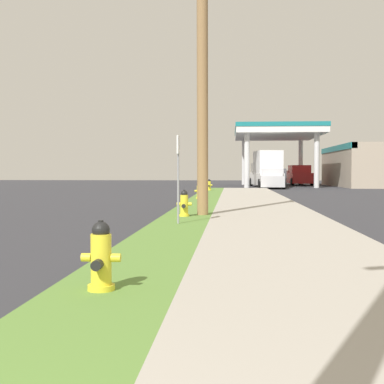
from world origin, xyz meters
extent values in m
cylinder|color=yellow|center=(0.59, 5.25, 0.15)|extent=(0.29, 0.29, 0.06)
cylinder|color=yellow|center=(0.59, 5.25, 0.42)|extent=(0.22, 0.22, 0.60)
sphere|color=black|center=(0.59, 5.25, 0.76)|extent=(0.19, 0.19, 0.19)
cylinder|color=black|center=(0.59, 5.25, 0.84)|extent=(0.06, 0.06, 0.05)
cylinder|color=yellow|center=(0.43, 5.25, 0.47)|extent=(0.10, 0.09, 0.09)
cylinder|color=yellow|center=(0.75, 5.25, 0.47)|extent=(0.10, 0.09, 0.09)
cylinder|color=black|center=(0.59, 5.08, 0.42)|extent=(0.11, 0.12, 0.11)
cylinder|color=yellow|center=(0.65, 14.49, 0.15)|extent=(0.29, 0.29, 0.06)
cylinder|color=yellow|center=(0.65, 14.49, 0.42)|extent=(0.22, 0.22, 0.60)
sphere|color=black|center=(0.65, 14.49, 0.76)|extent=(0.19, 0.19, 0.19)
cylinder|color=black|center=(0.65, 14.49, 0.84)|extent=(0.06, 0.06, 0.05)
cylinder|color=yellow|center=(0.49, 14.49, 0.47)|extent=(0.10, 0.09, 0.09)
cylinder|color=yellow|center=(0.81, 14.49, 0.47)|extent=(0.10, 0.09, 0.09)
cylinder|color=black|center=(0.65, 14.32, 0.42)|extent=(0.11, 0.12, 0.11)
cylinder|color=yellow|center=(0.47, 24.24, 0.15)|extent=(0.29, 0.29, 0.06)
cylinder|color=yellow|center=(0.47, 24.24, 0.42)|extent=(0.22, 0.22, 0.60)
sphere|color=black|center=(0.47, 24.24, 0.76)|extent=(0.19, 0.19, 0.19)
cylinder|color=black|center=(0.47, 24.24, 0.84)|extent=(0.06, 0.06, 0.05)
cylinder|color=yellow|center=(0.31, 24.24, 0.47)|extent=(0.10, 0.09, 0.09)
cylinder|color=yellow|center=(0.63, 24.24, 0.47)|extent=(0.10, 0.09, 0.09)
cylinder|color=black|center=(0.47, 24.07, 0.42)|extent=(0.11, 0.12, 0.11)
cylinder|color=yellow|center=(0.49, 34.68, 0.15)|extent=(0.29, 0.29, 0.06)
cylinder|color=yellow|center=(0.49, 34.68, 0.42)|extent=(0.22, 0.22, 0.60)
sphere|color=black|center=(0.49, 34.68, 0.76)|extent=(0.19, 0.19, 0.19)
cylinder|color=black|center=(0.49, 34.68, 0.84)|extent=(0.06, 0.06, 0.05)
cylinder|color=yellow|center=(0.33, 34.68, 0.47)|extent=(0.10, 0.09, 0.09)
cylinder|color=yellow|center=(0.65, 34.68, 0.47)|extent=(0.10, 0.09, 0.09)
cylinder|color=black|center=(0.49, 34.51, 0.42)|extent=(0.11, 0.12, 0.11)
cylinder|color=#937047|center=(1.13, 14.96, 4.23)|extent=(0.35, 0.54, 8.22)
cylinder|color=gray|center=(0.69, 12.45, 1.17)|extent=(0.05, 0.05, 2.10)
cube|color=white|center=(0.69, 12.45, 2.02)|extent=(0.04, 0.36, 0.44)
cylinder|color=silver|center=(3.23, 44.14, 2.28)|extent=(0.44, 0.44, 4.55)
cylinder|color=silver|center=(8.98, 44.14, 2.28)|extent=(0.44, 0.44, 4.55)
cylinder|color=silver|center=(3.23, 54.34, 2.28)|extent=(0.44, 0.44, 4.55)
cylinder|color=silver|center=(8.98, 54.34, 2.28)|extent=(0.44, 0.44, 4.55)
cube|color=white|center=(6.11, 49.24, 4.80)|extent=(7.54, 12.00, 0.50)
cube|color=#197A7F|center=(6.11, 49.24, 5.23)|extent=(7.64, 12.10, 0.36)
cube|color=#47474C|center=(6.11, 44.14, 0.80)|extent=(0.70, 1.10, 1.60)
cube|color=#47474C|center=(6.11, 54.34, 0.80)|extent=(0.70, 1.10, 1.60)
cube|color=tan|center=(14.26, 49.24, 1.85)|extent=(5.71, 13.89, 3.70)
cube|color=#197A7F|center=(11.60, 49.24, 3.45)|extent=(0.50, 13.89, 0.50)
cube|color=#BCBCC1|center=(5.17, 42.24, 0.59)|extent=(2.00, 4.57, 0.85)
cube|color=#BCBCC1|center=(5.16, 42.02, 1.29)|extent=(1.68, 2.09, 0.56)
cylinder|color=black|center=(4.38, 43.97, 0.30)|extent=(0.24, 0.61, 0.60)
cylinder|color=black|center=(6.10, 43.90, 0.30)|extent=(0.24, 0.61, 0.60)
cylinder|color=black|center=(4.24, 40.58, 0.30)|extent=(0.24, 0.61, 0.60)
cylinder|color=black|center=(5.96, 40.51, 0.30)|extent=(0.24, 0.61, 0.60)
cube|color=white|center=(4.98, 46.23, 0.71)|extent=(2.61, 6.56, 1.00)
cube|color=white|center=(5.05, 45.47, 2.16)|extent=(2.34, 4.14, 1.90)
cube|color=white|center=(4.78, 48.27, 1.66)|extent=(2.03, 2.22, 0.90)
cylinder|color=black|center=(3.77, 48.78, 0.38)|extent=(0.29, 0.78, 0.76)
cylinder|color=black|center=(5.66, 48.96, 0.38)|extent=(0.29, 0.78, 0.76)
cylinder|color=black|center=(4.29, 43.50, 0.38)|extent=(0.29, 0.78, 0.76)
cylinder|color=black|center=(6.18, 43.69, 0.38)|extent=(0.29, 0.78, 0.76)
cube|color=red|center=(8.50, 53.18, 0.71)|extent=(2.50, 5.56, 1.00)
cube|color=red|center=(8.59, 52.21, 1.59)|extent=(2.03, 2.22, 0.76)
cube|color=red|center=(8.39, 54.36, 1.33)|extent=(2.15, 3.08, 0.24)
cylinder|color=black|center=(9.65, 51.13, 0.38)|extent=(0.29, 0.78, 0.76)
cylinder|color=black|center=(7.75, 50.95, 0.38)|extent=(0.29, 0.78, 0.76)
cylinder|color=black|center=(9.24, 55.41, 0.38)|extent=(0.29, 0.78, 0.76)
cylinder|color=black|center=(7.35, 55.23, 0.38)|extent=(0.29, 0.78, 0.76)
camera|label=1|loc=(1.97, -0.24, 1.38)|focal=49.56mm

